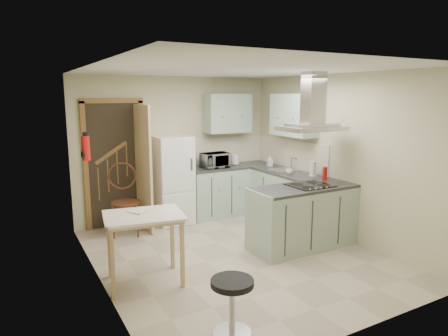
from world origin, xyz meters
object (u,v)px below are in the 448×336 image
extractor_hood (312,128)px  peninsula (303,217)px  microwave (215,160)px  fridge (172,180)px  drop_leaf_table (145,249)px  bentwood_chair (126,203)px  stool (232,306)px

extractor_hood → peninsula: bearing=180.0°
extractor_hood → microwave: bearing=104.9°
fridge → drop_leaf_table: fridge is taller
bentwood_chair → stool: size_ratio=1.92×
extractor_hood → drop_leaf_table: size_ratio=1.01×
extractor_hood → drop_leaf_table: (-2.46, 0.02, -1.30)m
fridge → microwave: size_ratio=3.15×
fridge → drop_leaf_table: 2.29m
extractor_hood → microwave: 2.12m
drop_leaf_table → microwave: size_ratio=1.86×
fridge → peninsula: size_ratio=0.97×
peninsula → microwave: bearing=102.1°
peninsula → microwave: 2.07m
peninsula → bentwood_chair: 2.74m
fridge → peninsula: bearing=-58.3°
fridge → extractor_hood: size_ratio=1.67×
peninsula → stool: 2.42m
extractor_hood → stool: 2.89m
extractor_hood → bentwood_chair: extractor_hood is taller
drop_leaf_table → stool: (0.38, -1.39, -0.15)m
fridge → bentwood_chair: bearing=-165.9°
fridge → microwave: fridge is taller
fridge → bentwood_chair: fridge is taller
stool → microwave: size_ratio=1.12×
drop_leaf_table → microwave: (1.94, 1.92, 0.62)m
peninsula → extractor_hood: (0.10, 0.00, 1.27)m
drop_leaf_table → bentwood_chair: bearing=91.1°
fridge → drop_leaf_table: size_ratio=1.69×
microwave → drop_leaf_table: bearing=-137.7°
drop_leaf_table → bentwood_chair: size_ratio=0.86×
peninsula → extractor_hood: bearing=0.0°
peninsula → bentwood_chair: bentwood_chair is taller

